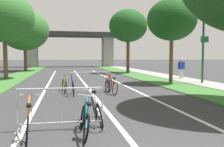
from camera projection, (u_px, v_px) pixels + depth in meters
grass_verge_left at (18, 76)px, 21.97m from camera, size 2.32×50.67×0.05m
grass_verge_right at (133, 75)px, 24.15m from camera, size 2.32×50.67×0.05m
sidewalk_path_right at (154, 74)px, 24.60m from camera, size 2.21×50.67×0.08m
lane_stripe_center at (83, 82)px, 17.13m from camera, size 0.14×29.31×0.01m
lane_stripe_right_lane at (116, 81)px, 17.60m from camera, size 0.14×29.31×0.01m
lane_stripe_left_lane at (49, 83)px, 16.65m from camera, size 0.14×29.31×0.01m
overpass_bridge at (71, 42)px, 43.43m from camera, size 22.20×3.34×6.27m
tree_left_oak_near at (4, 17)px, 18.88m from camera, size 4.68×4.68×6.93m
tree_left_cypress_far at (25, 30)px, 29.89m from camera, size 6.00×6.00×7.71m
tree_right_pine_far at (172, 20)px, 15.94m from camera, size 3.27×3.27×5.67m
tree_right_pine_near at (128, 26)px, 26.33m from camera, size 4.20×4.20×7.00m
lamppost_with_sign at (204, 34)px, 15.80m from camera, size 0.56×0.32×5.65m
crowd_barrier_nearest at (61, 109)px, 5.91m from camera, size 2.13×0.50×1.05m
crowd_barrier_second at (90, 83)px, 12.04m from camera, size 2.13×0.53×1.05m
bicycle_teal_0 at (85, 121)px, 5.48m from camera, size 0.45×1.59×0.90m
bicycle_orange_1 at (28, 122)px, 5.34m from camera, size 0.46×1.66×0.92m
bicycle_silver_2 at (108, 84)px, 12.74m from camera, size 0.50×1.62×0.97m
bicycle_yellow_3 at (64, 85)px, 12.39m from camera, size 0.49×1.69×0.85m
bicycle_red_4 at (111, 86)px, 11.73m from camera, size 0.51×1.62×0.99m
bicycle_blue_5 at (73, 87)px, 11.39m from camera, size 0.56×1.69×1.00m
bicycle_white_6 at (96, 110)px, 6.47m from camera, size 0.44×1.71×0.94m
pedestrian_strolling at (181, 67)px, 19.22m from camera, size 0.61×0.33×1.68m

